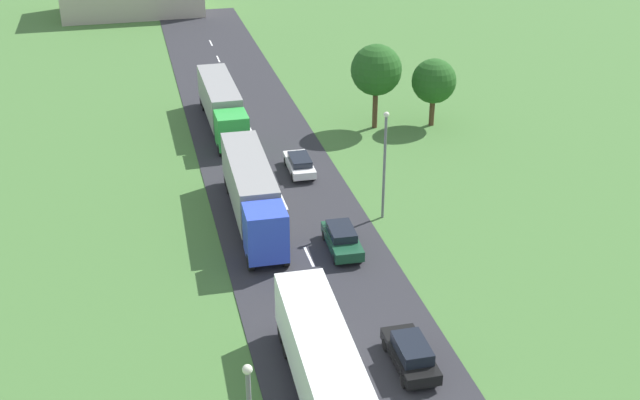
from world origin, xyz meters
TOP-DOWN VIEW (x-y plane):
  - road at (0.00, 24.50)m, footprint 10.00×140.00m
  - lane_marking_centre at (0.00, 19.37)m, footprint 0.16×118.68m
  - truck_lead at (-2.33, 14.36)m, footprint 2.82×14.17m
  - truck_second at (-2.50, 33.87)m, footprint 2.75×13.30m
  - truck_third at (-2.17, 51.32)m, footprint 2.60×13.39m
  - car_second at (2.41, 16.92)m, footprint 1.80×4.31m
  - car_third at (2.17, 28.72)m, footprint 1.94×4.43m
  - car_fourth at (2.13, 40.55)m, footprint 1.81×4.42m
  - lamppost_second at (5.96, 32.35)m, footprint 0.36×0.36m
  - tree_oak at (15.22, 47.57)m, footprint 3.75×3.75m
  - tree_birch at (10.34, 48.19)m, footprint 4.23×4.23m

SIDE VIEW (x-z plane):
  - road at x=0.00m, z-range 0.00..0.06m
  - lane_marking_centre at x=0.00m, z-range 0.06..0.07m
  - car_fourth at x=2.13m, z-range 0.11..1.44m
  - car_third at x=2.17m, z-range 0.10..1.56m
  - car_second at x=2.41m, z-range 0.09..1.61m
  - truck_third at x=-2.17m, z-range 0.32..3.89m
  - truck_lead at x=-2.33m, z-range 0.36..3.87m
  - truck_second at x=-2.50m, z-range 0.34..4.10m
  - tree_oak at x=15.22m, z-range 1.00..6.78m
  - lamppost_second at x=5.96m, z-range 0.47..7.91m
  - tree_birch at x=10.34m, z-range 1.44..8.61m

